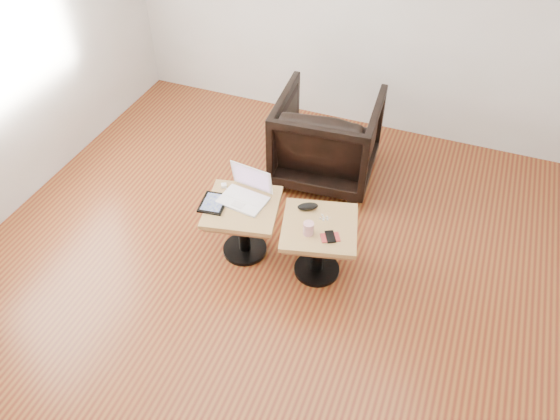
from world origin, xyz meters
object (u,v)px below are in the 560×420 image
(laptop, at_px, (246,193))
(striped_cup, at_px, (308,228))
(side_table_left, at_px, (243,217))
(armchair, at_px, (327,138))
(side_table_right, at_px, (319,237))

(laptop, relative_size, striped_cup, 3.85)
(side_table_left, xyz_separation_m, laptop, (-0.01, 0.08, 0.16))
(side_table_left, relative_size, laptop, 1.69)
(side_table_left, relative_size, striped_cup, 6.51)
(side_table_left, bearing_deg, striped_cup, -22.03)
(striped_cup, bearing_deg, armchair, 101.44)
(side_table_right, xyz_separation_m, striped_cup, (-0.05, -0.10, 0.16))
(side_table_right, distance_m, laptop, 0.60)
(laptop, relative_size, armchair, 0.42)
(side_table_left, relative_size, armchair, 0.71)
(laptop, distance_m, armchair, 1.06)
(side_table_right, bearing_deg, armchair, 90.75)
(side_table_right, xyz_separation_m, armchair, (-0.29, 1.09, 0.04))
(side_table_left, height_order, striped_cup, striped_cup)
(side_table_right, height_order, striped_cup, striped_cup)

